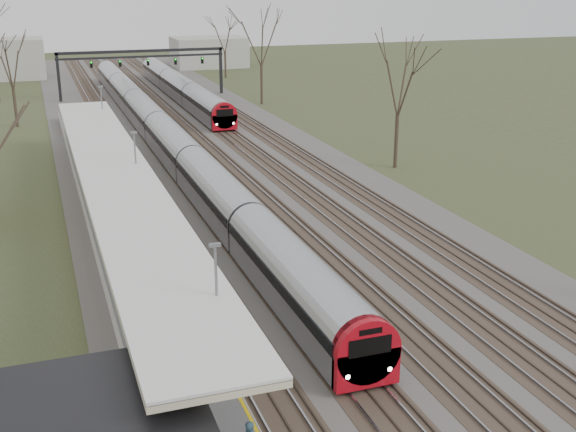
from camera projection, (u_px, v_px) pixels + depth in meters
name	position (u px, v px, depth m)	size (l,w,h in m)	color
track_bed	(194.00, 146.00, 65.83)	(24.00, 160.00, 0.22)	#474442
platform	(111.00, 206.00, 47.09)	(3.50, 69.00, 1.00)	#9E9B93
canopy	(115.00, 172.00, 41.96)	(4.10, 50.00, 3.11)	slate
signal_gantry	(142.00, 59.00, 91.17)	(21.00, 0.59, 6.08)	black
tree_east_far	(399.00, 78.00, 56.23)	(5.00, 5.00, 10.30)	#2D231C
train_near	(159.00, 129.00, 66.46)	(2.62, 90.21, 3.05)	#A0A2A9
train_far	(180.00, 87.00, 91.23)	(2.62, 45.21, 3.05)	#A0A2A9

